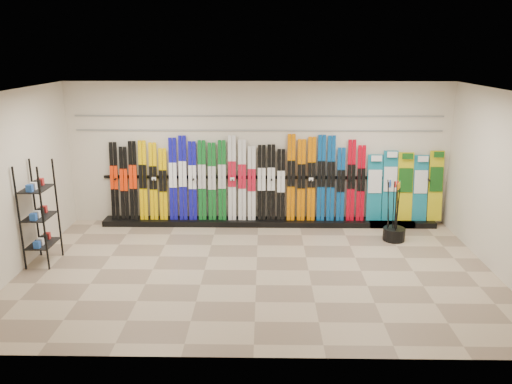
{
  "coord_description": "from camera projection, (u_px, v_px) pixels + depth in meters",
  "views": [
    {
      "loc": [
        0.12,
        -7.79,
        3.65
      ],
      "look_at": [
        -0.02,
        1.0,
        1.1
      ],
      "focal_mm": 35.0,
      "sensor_mm": 36.0,
      "label": 1
    }
  ],
  "objects": [
    {
      "name": "ceiling",
      "position": [
        257.0,
        92.0,
        7.67
      ],
      "size": [
        8.0,
        8.0,
        0.0
      ],
      "primitive_type": "plane",
      "rotation": [
        3.14,
        0.0,
        0.0
      ],
      "color": "silver",
      "rests_on": "back_wall"
    },
    {
      "name": "right_wall",
      "position": [
        505.0,
        187.0,
        8.02
      ],
      "size": [
        0.0,
        5.0,
        5.0
      ],
      "primitive_type": "plane",
      "rotation": [
        1.57,
        0.0,
        -1.57
      ],
      "color": "beige",
      "rests_on": "floor"
    },
    {
      "name": "left_wall",
      "position": [
        12.0,
        184.0,
        8.15
      ],
      "size": [
        0.0,
        5.0,
        5.0
      ],
      "primitive_type": "plane",
      "rotation": [
        1.57,
        0.0,
        1.57
      ],
      "color": "beige",
      "rests_on": "floor"
    },
    {
      "name": "skis",
      "position": [
        238.0,
        181.0,
        10.48
      ],
      "size": [
        5.37,
        0.23,
        1.82
      ],
      "color": "black",
      "rests_on": "ski_rack_base"
    },
    {
      "name": "slatwall_rail_0",
      "position": [
        258.0,
        131.0,
        10.33
      ],
      "size": [
        7.6,
        0.02,
        0.03
      ],
      "primitive_type": "cube",
      "color": "gray",
      "rests_on": "back_wall"
    },
    {
      "name": "pole_bin",
      "position": [
        394.0,
        234.0,
        9.8
      ],
      "size": [
        0.43,
        0.43,
        0.25
      ],
      "primitive_type": "cylinder",
      "color": "black",
      "rests_on": "floor"
    },
    {
      "name": "ski_rack_base",
      "position": [
        269.0,
        222.0,
        10.67
      ],
      "size": [
        8.0,
        0.4,
        0.12
      ],
      "primitive_type": "cube",
      "color": "black",
      "rests_on": "floor"
    },
    {
      "name": "accessory_rack",
      "position": [
        39.0,
        214.0,
        8.58
      ],
      "size": [
        0.4,
        0.6,
        1.81
      ],
      "primitive_type": "cube",
      "color": "black",
      "rests_on": "floor"
    },
    {
      "name": "ski_poles",
      "position": [
        394.0,
        211.0,
        9.65
      ],
      "size": [
        0.28,
        0.36,
        1.18
      ],
      "color": "black",
      "rests_on": "pole_bin"
    },
    {
      "name": "back_wall",
      "position": [
        258.0,
        154.0,
        10.49
      ],
      "size": [
        8.0,
        0.0,
        8.0
      ],
      "primitive_type": "plane",
      "rotation": [
        1.57,
        0.0,
        0.0
      ],
      "color": "beige",
      "rests_on": "floor"
    },
    {
      "name": "floor",
      "position": [
        257.0,
        270.0,
        8.5
      ],
      "size": [
        8.0,
        8.0,
        0.0
      ],
      "primitive_type": "plane",
      "color": "#86705C",
      "rests_on": "ground"
    },
    {
      "name": "slatwall_rail_1",
      "position": [
        258.0,
        116.0,
        10.24
      ],
      "size": [
        7.6,
        0.02,
        0.03
      ],
      "primitive_type": "cube",
      "color": "gray",
      "rests_on": "back_wall"
    },
    {
      "name": "snowboards",
      "position": [
        405.0,
        187.0,
        10.48
      ],
      "size": [
        1.59,
        0.23,
        1.47
      ],
      "color": "#14728C",
      "rests_on": "ski_rack_base"
    }
  ]
}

